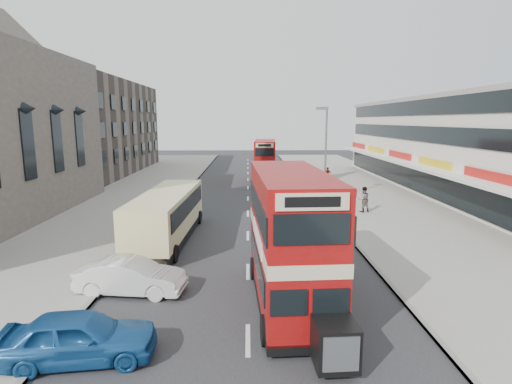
% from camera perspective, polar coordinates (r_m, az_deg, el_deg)
% --- Properties ---
extents(ground, '(160.00, 160.00, 0.00)m').
position_cam_1_polar(ground, '(17.54, -1.15, -13.54)').
color(ground, '#28282B').
rests_on(ground, ground).
extents(road_surface, '(12.00, 90.00, 0.01)m').
position_cam_1_polar(road_surface, '(36.75, -1.15, -0.93)').
color(road_surface, '#28282B').
rests_on(road_surface, ground).
extents(pavement_right, '(12.00, 90.00, 0.15)m').
position_cam_1_polar(pavement_right, '(38.64, 16.94, -0.72)').
color(pavement_right, gray).
rests_on(pavement_right, ground).
extents(pavement_left, '(12.00, 90.00, 0.15)m').
position_cam_1_polar(pavement_left, '(38.65, -19.24, -0.84)').
color(pavement_left, gray).
rests_on(pavement_left, ground).
extents(kerb_left, '(0.20, 90.00, 0.16)m').
position_cam_1_polar(kerb_left, '(37.24, -10.58, -0.84)').
color(kerb_left, gray).
rests_on(kerb_left, ground).
extents(kerb_right, '(0.20, 90.00, 0.16)m').
position_cam_1_polar(kerb_right, '(37.24, 8.28, -0.78)').
color(kerb_right, gray).
rests_on(kerb_right, ground).
extents(brick_terrace, '(14.00, 28.00, 12.00)m').
position_cam_1_polar(brick_terrace, '(58.39, -23.55, 8.26)').
color(brick_terrace, '#66594C').
rests_on(brick_terrace, ground).
extents(commercial_row, '(9.90, 46.20, 9.30)m').
position_cam_1_polar(commercial_row, '(43.03, 26.60, 5.93)').
color(commercial_row, beige).
rests_on(commercial_row, ground).
extents(street_lamp, '(1.00, 0.20, 8.12)m').
position_cam_1_polar(street_lamp, '(34.76, 9.70, 6.25)').
color(street_lamp, slate).
rests_on(street_lamp, ground).
extents(bus_main, '(2.92, 9.13, 5.00)m').
position_cam_1_polar(bus_main, '(15.45, 4.81, -6.49)').
color(bus_main, black).
rests_on(bus_main, ground).
extents(bus_second, '(2.72, 8.47, 4.60)m').
position_cam_1_polar(bus_second, '(46.20, 1.30, 4.37)').
color(bus_second, black).
rests_on(bus_second, ground).
extents(coach, '(3.00, 10.20, 2.68)m').
position_cam_1_polar(coach, '(24.42, -12.40, -3.05)').
color(coach, black).
rests_on(coach, ground).
extents(car_left_near, '(4.63, 2.31, 1.52)m').
position_cam_1_polar(car_left_near, '(13.65, -23.67, -18.19)').
color(car_left_near, '#1A5191').
rests_on(car_left_near, ground).
extents(car_left_front, '(4.55, 2.04, 1.45)m').
position_cam_1_polar(car_left_front, '(17.65, -17.21, -11.32)').
color(car_left_front, white).
rests_on(car_left_front, ground).
extents(car_right_a, '(5.05, 2.31, 1.43)m').
position_cam_1_polar(car_right_a, '(34.96, 6.48, -0.38)').
color(car_right_a, maroon).
rests_on(car_right_a, ground).
extents(car_right_b, '(4.51, 2.33, 1.22)m').
position_cam_1_polar(car_right_b, '(37.76, 7.13, 0.23)').
color(car_right_b, '#D44515').
rests_on(car_right_b, ground).
extents(car_right_c, '(4.37, 1.98, 1.45)m').
position_cam_1_polar(car_right_c, '(49.01, 4.62, 2.68)').
color(car_right_c, '#6289C5').
rests_on(car_right_c, ground).
extents(pedestrian_near, '(0.81, 0.62, 1.97)m').
position_cam_1_polar(pedestrian_near, '(31.62, 14.92, -0.99)').
color(pedestrian_near, gray).
rests_on(pedestrian_near, pavement_right).
extents(pedestrian_far, '(1.01, 0.49, 1.66)m').
position_cam_1_polar(pedestrian_far, '(46.32, 10.02, 2.44)').
color(pedestrian_far, gray).
rests_on(pedestrian_far, pavement_right).
extents(cyclist, '(0.78, 1.71, 2.23)m').
position_cam_1_polar(cyclist, '(37.14, 5.52, 0.37)').
color(cyclist, gray).
rests_on(cyclist, ground).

